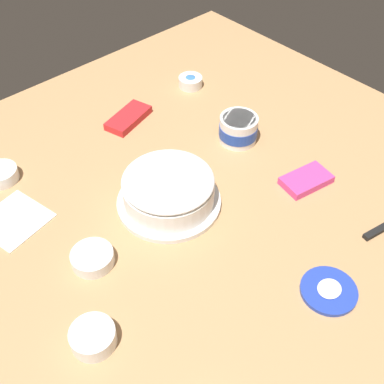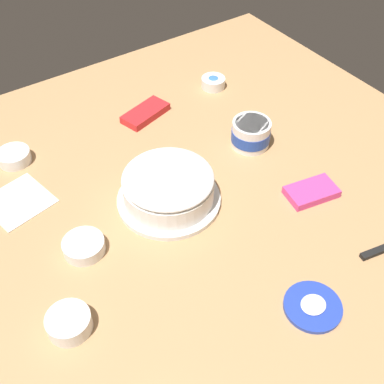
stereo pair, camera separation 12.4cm
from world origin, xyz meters
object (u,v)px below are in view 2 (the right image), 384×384
object	(u,v)px
sprinkle_bowl_pink	(69,323)
candy_box_upper	(311,192)
frosting_tub	(251,133)
sprinkle_bowl_blue	(213,82)
sprinkle_bowl_green	(84,246)
candy_box_lower	(145,113)
frosted_cake	(168,188)
paper_napkin	(18,201)
sprinkle_bowl_yellow	(14,156)
frosting_tub_lid	(313,306)

from	to	relation	value
sprinkle_bowl_pink	candy_box_upper	world-z (taller)	sprinkle_bowl_pink
frosting_tub	candy_box_upper	distance (m)	0.25
sprinkle_bowl_blue	sprinkle_bowl_green	bearing A→B (deg)	30.53
frosting_tub	candy_box_lower	world-z (taller)	frosting_tub
frosted_cake	paper_napkin	size ratio (longest dim) A/B	1.78
sprinkle_bowl_pink	sprinkle_bowl_yellow	bearing A→B (deg)	-98.88
frosted_cake	sprinkle_bowl_green	distance (m)	0.25
frosting_tub	frosting_tub_lid	world-z (taller)	frosting_tub
sprinkle_bowl_blue	candy_box_lower	distance (m)	0.27
frosted_cake	paper_napkin	xyz separation A→B (m)	(0.32, -0.22, -0.05)
frosting_tub_lid	paper_napkin	distance (m)	0.77
sprinkle_bowl_green	candy_box_upper	world-z (taller)	sprinkle_bowl_green
sprinkle_bowl_green	candy_box_lower	distance (m)	0.54
frosted_cake	frosting_tub_lid	size ratio (longest dim) A/B	2.12
frosted_cake	sprinkle_bowl_yellow	distance (m)	0.47
frosting_tub_lid	candy_box_lower	world-z (taller)	candy_box_lower
frosting_tub_lid	sprinkle_bowl_pink	bearing A→B (deg)	-28.99
sprinkle_bowl_green	sprinkle_bowl_blue	world-z (taller)	sprinkle_bowl_blue
sprinkle_bowl_yellow	sprinkle_bowl_pink	bearing A→B (deg)	81.12
sprinkle_bowl_pink	candy_box_lower	world-z (taller)	sprinkle_bowl_pink
frosting_tub_lid	sprinkle_bowl_green	bearing A→B (deg)	-51.06
sprinkle_bowl_green	sprinkle_bowl_yellow	bearing A→B (deg)	-86.56
sprinkle_bowl_blue	paper_napkin	world-z (taller)	sprinkle_bowl_blue
sprinkle_bowl_yellow	paper_napkin	size ratio (longest dim) A/B	0.61
frosting_tub	sprinkle_bowl_blue	world-z (taller)	frosting_tub
sprinkle_bowl_pink	frosting_tub	bearing A→B (deg)	-159.66
frosted_cake	candy_box_lower	distance (m)	0.38
candy_box_lower	sprinkle_bowl_yellow	bearing A→B (deg)	-19.71
frosted_cake	paper_napkin	bearing A→B (deg)	-33.89
candy_box_upper	frosting_tub	bearing A→B (deg)	-78.68
sprinkle_bowl_green	sprinkle_bowl_pink	distance (m)	0.20
sprinkle_bowl_green	sprinkle_bowl_yellow	distance (m)	0.40
frosted_cake	candy_box_lower	xyz separation A→B (m)	(-0.14, -0.35, -0.04)
sprinkle_bowl_yellow	sprinkle_bowl_pink	xyz separation A→B (m)	(0.09, 0.57, 0.00)
sprinkle_bowl_blue	sprinkle_bowl_pink	size ratio (longest dim) A/B	0.84
candy_box_lower	paper_napkin	bearing A→B (deg)	-0.18
frosting_tub	sprinkle_bowl_blue	size ratio (longest dim) A/B	1.43
candy_box_upper	paper_napkin	xyz separation A→B (m)	(0.65, -0.41, -0.01)
frosted_cake	frosting_tub	distance (m)	0.32
sprinkle_bowl_green	sprinkle_bowl_blue	distance (m)	0.76
frosting_tub	frosting_tub_lid	xyz separation A→B (m)	(0.23, 0.50, -0.03)
sprinkle_bowl_green	candy_box_lower	xyz separation A→B (m)	(-0.39, -0.37, -0.01)
frosting_tub	sprinkle_bowl_green	world-z (taller)	frosting_tub
frosting_tub_lid	sprinkle_bowl_pink	world-z (taller)	sprinkle_bowl_pink
sprinkle_bowl_green	candy_box_upper	distance (m)	0.60
frosting_tub_lid	candy_box_upper	bearing A→B (deg)	-133.31
frosting_tub	candy_box_lower	xyz separation A→B (m)	(0.18, -0.29, -0.03)
frosting_tub_lid	candy_box_upper	size ratio (longest dim) A/B	0.95
sprinkle_bowl_blue	candy_box_upper	bearing A→B (deg)	81.37
candy_box_lower	paper_napkin	world-z (taller)	candy_box_lower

